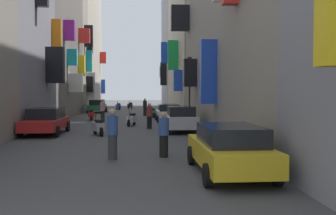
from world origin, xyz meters
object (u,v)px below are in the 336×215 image
Objects in this scene: pedestrian_near_left at (112,134)px; parked_car_red at (46,120)px; parked_car_white at (168,112)px; pedestrian_crossing at (164,135)px; pedestrian_far_away at (103,111)px; pedestrian_mid_street at (145,107)px; scooter_white at (132,119)px; scooter_silver at (98,127)px; pedestrian_near_right at (149,116)px; scooter_green at (151,112)px; traffic_light_near_corner at (190,80)px; scooter_red at (92,114)px; parked_car_yellow at (229,148)px; scooter_blue at (118,106)px; scooter_black at (130,105)px; parked_car_silver at (180,118)px; parked_car_green at (97,106)px.

parked_car_red is at bearing 117.68° from pedestrian_near_left.
parked_car_red reaches higher than parked_car_white.
pedestrian_far_away reaches higher than pedestrian_crossing.
scooter_white is at bearing -96.00° from pedestrian_mid_street.
pedestrian_mid_street is at bearing 103.52° from parked_car_white.
scooter_silver is 4.38m from pedestrian_near_right.
traffic_light_near_corner is at bearing -74.96° from scooter_green.
pedestrian_mid_street is at bearing 102.18° from scooter_green.
scooter_red is 11.01m from scooter_silver.
pedestrian_mid_street reaches higher than parked_car_yellow.
scooter_blue is 35.76m from pedestrian_near_left.
scooter_green is 1.05× the size of scooter_silver.
pedestrian_mid_street is at bearing 94.34° from parked_car_yellow.
pedestrian_near_left reaches higher than scooter_blue.
scooter_black is (-3.50, 22.36, -0.27)m from parked_car_white.
pedestrian_near_right reaches higher than scooter_black.
pedestrian_crossing is at bearing -95.10° from parked_car_white.
pedestrian_crossing is at bearing -83.65° from scooter_white.
parked_car_yellow reaches higher than parked_car_white.
scooter_blue is at bearing 95.71° from pedestrian_crossing.
scooter_silver is at bearing -91.84° from scooter_black.
pedestrian_near_right reaches higher than parked_car_red.
parked_car_yellow is 13.42m from pedestrian_near_right.
pedestrian_mid_street is 0.36× the size of traffic_light_near_corner.
scooter_green is 1.03× the size of pedestrian_near_left.
scooter_red is at bearing -153.06° from scooter_green.
pedestrian_near_right is (-0.23, 10.32, -0.00)m from pedestrian_crossing.
traffic_light_near_corner is (1.01, 3.50, 2.38)m from parked_car_silver.
scooter_silver is at bearing -103.93° from scooter_green.
parked_car_silver is 4.83m from scooter_silver.
parked_car_silver is 11.44m from scooter_red.
pedestrian_mid_street reaches higher than scooter_white.
parked_car_silver reaches higher than parked_car_white.
parked_car_silver is at bearing 90.68° from parked_car_yellow.
scooter_green is at bearing 78.32° from scooter_white.
parked_car_white is 2.39× the size of scooter_green.
pedestrian_far_away is at bearing -129.99° from scooter_green.
parked_car_yellow is 21.84m from scooter_red.
pedestrian_crossing reaches higher than pedestrian_near_right.
traffic_light_near_corner is at bearing 86.61° from parked_car_yellow.
scooter_blue is at bearing 90.91° from scooter_silver.
pedestrian_crossing is 1.84m from pedestrian_near_left.
parked_car_green is at bearing 100.77° from pedestrian_crossing.
pedestrian_far_away reaches higher than parked_car_yellow.
pedestrian_near_left is (-3.48, 2.67, 0.13)m from parked_car_yellow.
parked_car_red is at bearing -175.11° from parked_car_silver.
parked_car_green is 13.66m from pedestrian_far_away.
parked_car_red is 3.03m from scooter_silver.
pedestrian_near_right is at bearing 98.12° from parked_car_yellow.
parked_car_yellow is at bearing -93.39° from traffic_light_near_corner.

